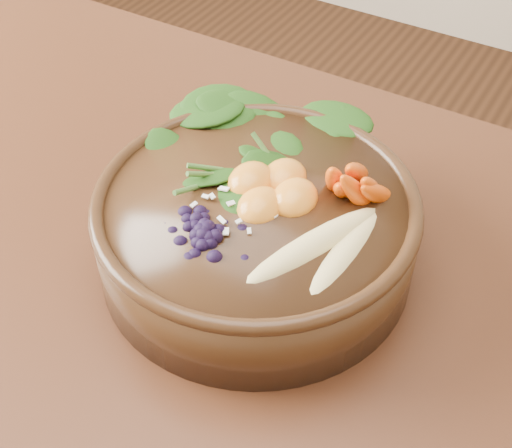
{
  "coord_description": "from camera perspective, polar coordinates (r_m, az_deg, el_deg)",
  "views": [
    {
      "loc": [
        0.34,
        -0.32,
        1.27
      ],
      "look_at": [
        0.09,
        0.1,
        0.8
      ],
      "focal_mm": 50.0,
      "sensor_mm": 36.0,
      "label": 1
    }
  ],
  "objects": [
    {
      "name": "dining_table",
      "position": [
        0.77,
        -9.52,
        -10.0
      ],
      "size": [
        1.6,
        0.9,
        0.75
      ],
      "color": "#331C0C",
      "rests_on": "ground"
    },
    {
      "name": "stoneware_bowl",
      "position": [
        0.69,
        0.0,
        -0.6
      ],
      "size": [
        0.38,
        0.38,
        0.08
      ],
      "primitive_type": "cylinder",
      "rotation": [
        0.0,
        0.0,
        -0.28
      ],
      "color": "#3D2310",
      "rests_on": "dining_table"
    },
    {
      "name": "kale_heap",
      "position": [
        0.7,
        1.13,
        7.61
      ],
      "size": [
        0.24,
        0.23,
        0.05
      ],
      "primitive_type": null,
      "rotation": [
        0.0,
        0.0,
        -0.28
      ],
      "color": "#214F11",
      "rests_on": "stoneware_bowl"
    },
    {
      "name": "carrot_cluster",
      "position": [
        0.65,
        8.67,
        5.66
      ],
      "size": [
        0.08,
        0.08,
        0.08
      ],
      "primitive_type": null,
      "rotation": [
        0.0,
        0.0,
        -0.28
      ],
      "color": "#F9540C",
      "rests_on": "stoneware_bowl"
    },
    {
      "name": "banana_halves",
      "position": [
        0.61,
        6.0,
        -0.9
      ],
      "size": [
        0.09,
        0.16,
        0.03
      ],
      "rotation": [
        0.0,
        0.0,
        -0.28
      ],
      "color": "#E0CC84",
      "rests_on": "stoneware_bowl"
    },
    {
      "name": "mandarin_cluster",
      "position": [
        0.65,
        1.34,
        3.72
      ],
      "size": [
        0.11,
        0.12,
        0.03
      ],
      "primitive_type": null,
      "rotation": [
        0.0,
        0.0,
        -0.28
      ],
      "color": "orange",
      "rests_on": "stoneware_bowl"
    },
    {
      "name": "blueberry_pile",
      "position": [
        0.61,
        -4.13,
        0.56
      ],
      "size": [
        0.17,
        0.14,
        0.04
      ],
      "primitive_type": null,
      "rotation": [
        0.0,
        0.0,
        -0.28
      ],
      "color": "black",
      "rests_on": "stoneware_bowl"
    },
    {
      "name": "coconut_flakes",
      "position": [
        0.64,
        -1.24,
        1.28
      ],
      "size": [
        0.11,
        0.1,
        0.01
      ],
      "primitive_type": null,
      "rotation": [
        0.0,
        0.0,
        -0.28
      ],
      "color": "white",
      "rests_on": "stoneware_bowl"
    }
  ]
}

